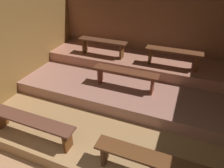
% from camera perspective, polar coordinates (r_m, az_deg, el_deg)
% --- Properties ---
extents(ground, '(5.77, 5.96, 0.08)m').
position_cam_1_polar(ground, '(4.57, -0.38, -11.90)').
color(ground, '#AA7C56').
extents(wall_back, '(5.77, 0.06, 2.49)m').
position_cam_1_polar(wall_back, '(6.10, 9.19, 13.44)').
color(wall_back, '#935D3E').
rests_on(wall_back, ground).
extents(wall_left, '(0.06, 5.96, 2.49)m').
position_cam_1_polar(wall_left, '(5.21, -27.18, 7.10)').
color(wall_left, brown).
rests_on(wall_left, ground).
extents(platform_lower, '(4.97, 4.00, 0.27)m').
position_cam_1_polar(platform_lower, '(4.87, 2.22, -6.02)').
color(platform_lower, '#A67C4E').
rests_on(platform_lower, ground).
extents(platform_middle, '(4.97, 2.59, 0.27)m').
position_cam_1_polar(platform_middle, '(5.27, 4.91, 0.68)').
color(platform_middle, '#A77261').
rests_on(platform_middle, platform_lower).
extents(platform_upper, '(4.97, 1.24, 0.27)m').
position_cam_1_polar(platform_upper, '(5.72, 7.11, 6.24)').
color(platform_upper, '#B17059').
rests_on(platform_upper, platform_middle).
extents(bench_lower_left, '(1.75, 0.28, 0.44)m').
position_cam_1_polar(bench_lower_left, '(3.96, -21.96, -10.06)').
color(bench_lower_left, brown).
rests_on(bench_lower_left, platform_lower).
extents(bench_lower_right, '(1.75, 0.28, 0.44)m').
position_cam_1_polar(bench_lower_right, '(3.18, 11.33, -20.72)').
color(bench_lower_right, brown).
rests_on(bench_lower_right, platform_lower).
extents(bench_middle_center, '(1.51, 0.28, 0.44)m').
position_cam_1_polar(bench_middle_center, '(4.60, 3.80, 2.71)').
color(bench_middle_center, brown).
rests_on(bench_middle_center, platform_middle).
extents(bench_upper_left, '(1.35, 0.28, 0.44)m').
position_cam_1_polar(bench_upper_left, '(5.62, -2.68, 11.25)').
color(bench_upper_left, '#55311E').
rests_on(bench_upper_left, platform_upper).
extents(bench_upper_right, '(1.35, 0.28, 0.44)m').
position_cam_1_polar(bench_upper_right, '(5.18, 16.91, 8.06)').
color(bench_upper_right, brown).
rests_on(bench_upper_right, platform_upper).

